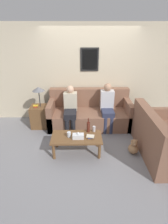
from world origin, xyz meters
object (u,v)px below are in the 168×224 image
(couch_side, at_px, (161,140))
(coffee_table, at_px, (77,139))
(person_right, at_px, (107,105))
(teddy_bear, at_px, (133,147))
(person_left, at_px, (70,107))
(drinking_glass, at_px, (69,134))
(couch_main, at_px, (90,114))
(wine_bottle, at_px, (88,127))

(couch_side, distance_m, coffee_table, 1.77)
(person_right, relative_size, teddy_bear, 3.51)
(couch_side, height_order, person_left, person_left)
(couch_side, bearing_deg, teddy_bear, 89.05)
(drinking_glass, height_order, teddy_bear, drinking_glass)
(coffee_table, height_order, person_left, person_left)
(person_left, relative_size, person_right, 0.96)
(person_left, relative_size, teddy_bear, 3.36)
(couch_main, relative_size, teddy_bear, 6.44)
(couch_main, bearing_deg, couch_side, -42.02)
(coffee_table, height_order, teddy_bear, coffee_table)
(couch_side, relative_size, person_right, 1.39)
(coffee_table, xyz_separation_m, teddy_bear, (1.21, -0.05, -0.20))
(coffee_table, bearing_deg, drinking_glass, -178.13)
(coffee_table, bearing_deg, couch_main, 75.13)
(couch_main, height_order, couch_side, same)
(person_right, bearing_deg, couch_main, 160.56)
(couch_side, xyz_separation_m, person_right, (-0.99, 1.14, 0.32))
(coffee_table, distance_m, drinking_glass, 0.19)
(drinking_glass, xyz_separation_m, person_right, (0.93, 1.08, 0.19))
(wine_bottle, height_order, person_left, person_left)
(couch_side, height_order, coffee_table, couch_side)
(coffee_table, distance_m, wine_bottle, 0.36)
(couch_side, bearing_deg, coffee_table, 88.06)
(drinking_glass, relative_size, person_left, 0.10)
(teddy_bear, bearing_deg, coffee_table, 177.61)
(person_right, bearing_deg, couch_side, -48.98)
(couch_main, relative_size, couch_side, 1.32)
(wine_bottle, height_order, person_right, person_right)
(couch_side, relative_size, wine_bottle, 5.09)
(wine_bottle, bearing_deg, coffee_table, -142.83)
(couch_main, xyz_separation_m, drinking_glass, (-0.48, -1.24, 0.13))
(couch_side, bearing_deg, person_right, 41.02)
(coffee_table, relative_size, wine_bottle, 3.25)
(couch_side, xyz_separation_m, teddy_bear, (-0.56, 0.01, -0.18))
(couch_side, xyz_separation_m, drinking_glass, (-1.92, 0.05, 0.13))
(wine_bottle, relative_size, teddy_bear, 0.96)
(person_left, xyz_separation_m, person_right, (0.96, 0.04, 0.03))
(couch_main, distance_m, teddy_bear, 1.57)
(person_left, bearing_deg, coffee_table, -80.22)
(couch_side, relative_size, teddy_bear, 4.87)
(couch_main, distance_m, wine_bottle, 1.07)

